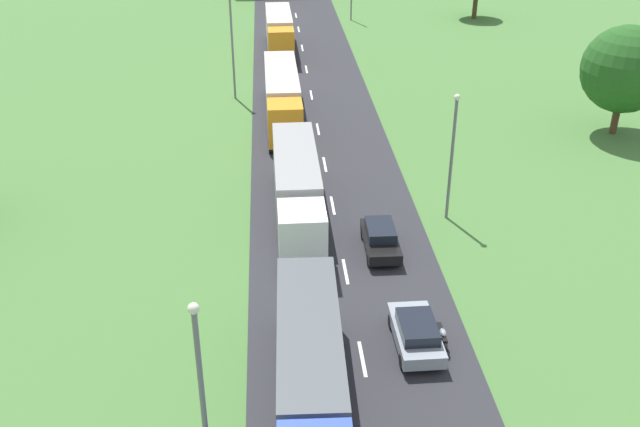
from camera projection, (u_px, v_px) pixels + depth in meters
road at (343, 261)px, 39.03m from camera, size 10.00×140.00×0.06m
lane_marking_centre at (353, 309)px, 35.07m from camera, size 0.16×121.61×0.01m
truck_lead at (310, 377)px, 27.75m from camera, size 2.83×12.84×3.57m
truck_second at (297, 188)px, 42.01m from camera, size 2.53×12.90×3.66m
truck_third at (282, 94)px, 56.45m from camera, size 2.58×13.86×3.58m
truck_fourth at (279, 30)px, 73.65m from camera, size 2.60×11.77×3.68m
car_second at (416, 333)px, 32.25m from camera, size 1.94×4.20×1.45m
car_third at (381, 238)px, 39.58m from camera, size 1.82×4.21×1.45m
motorcycle_courier at (442, 336)px, 32.50m from camera, size 0.28×1.94×0.91m
lamppost_lead at (203, 403)px, 22.80m from camera, size 0.36×0.36×8.47m
lamppost_second at (452, 151)px, 41.34m from camera, size 0.36×0.36×7.63m
lamppost_third at (232, 40)px, 59.74m from camera, size 0.36×0.36×9.01m
tree_ash at (625, 69)px, 52.82m from camera, size 6.32×6.32×8.09m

